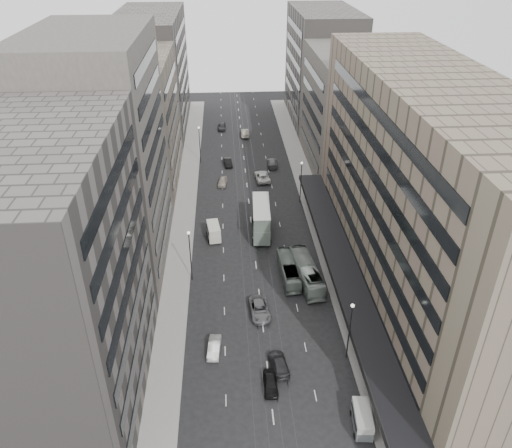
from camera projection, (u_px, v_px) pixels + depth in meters
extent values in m
plane|color=black|center=(264.00, 332.00, 64.41)|extent=(220.00, 220.00, 0.00)
cube|color=gray|center=(310.00, 195.00, 97.20)|extent=(4.00, 125.00, 0.15)
cube|color=gray|center=(186.00, 199.00, 95.85)|extent=(4.00, 125.00, 0.15)
cube|color=#756955|center=(424.00, 196.00, 64.81)|extent=(15.00, 60.00, 30.00)
cube|color=black|center=(344.00, 267.00, 69.90)|extent=(4.40, 60.00, 0.50)
cube|color=#4F4A44|center=(347.00, 111.00, 104.07)|extent=(15.00, 28.00, 24.00)
cube|color=#605A56|center=(322.00, 67.00, 128.78)|extent=(15.00, 32.00, 28.00)
cube|color=#605A56|center=(52.00, 284.00, 48.67)|extent=(15.00, 28.00, 30.00)
cube|color=#4F4A44|center=(103.00, 157.00, 70.80)|extent=(15.00, 26.00, 34.00)
cube|color=gray|center=(135.00, 123.00, 96.26)|extent=(15.00, 28.00, 25.00)
cube|color=#605A56|center=(153.00, 73.00, 123.79)|extent=(15.00, 38.00, 28.00)
cylinder|color=#262628|center=(349.00, 333.00, 58.62)|extent=(0.16, 0.16, 8.00)
sphere|color=silver|center=(353.00, 306.00, 56.52)|extent=(0.44, 0.44, 0.44)
cylinder|color=#262628|center=(301.00, 183.00, 92.92)|extent=(0.16, 0.16, 8.00)
sphere|color=silver|center=(302.00, 163.00, 90.83)|extent=(0.44, 0.44, 0.44)
cylinder|color=#262628|center=(190.00, 257.00, 72.11)|extent=(0.16, 0.16, 8.00)
sphere|color=silver|center=(189.00, 233.00, 70.01)|extent=(0.44, 0.44, 0.44)
cylinder|color=#262628|center=(200.00, 146.00, 108.98)|extent=(0.16, 0.16, 8.00)
sphere|color=silver|center=(199.00, 128.00, 106.89)|extent=(0.44, 0.44, 0.44)
imported|color=gray|center=(288.00, 270.00, 73.95)|extent=(2.69, 9.68, 2.67)
imported|color=#939E96|center=(306.00, 272.00, 73.02)|extent=(3.98, 11.54, 3.15)
cube|color=slate|center=(261.00, 224.00, 84.47)|extent=(3.20, 10.00, 2.52)
cube|color=slate|center=(261.00, 212.00, 83.26)|extent=(3.13, 9.60, 2.20)
cube|color=silver|center=(261.00, 206.00, 82.67)|extent=(3.20, 10.00, 0.13)
cylinder|color=black|center=(253.00, 241.00, 82.04)|extent=(0.36, 1.11, 1.10)
cylinder|color=black|center=(270.00, 241.00, 82.08)|extent=(0.36, 1.11, 1.10)
cylinder|color=black|center=(253.00, 220.00, 88.15)|extent=(0.36, 1.11, 1.10)
cylinder|color=black|center=(268.00, 220.00, 88.19)|extent=(0.36, 1.11, 1.10)
cube|color=#4E5355|center=(362.00, 421.00, 51.79)|extent=(2.14, 4.33, 1.09)
cube|color=#A6A6A2|center=(363.00, 415.00, 51.30)|extent=(2.10, 4.24, 0.86)
cylinder|color=black|center=(355.00, 436.00, 50.91)|extent=(0.23, 0.64, 0.62)
cylinder|color=black|center=(372.00, 436.00, 50.86)|extent=(0.23, 0.64, 0.62)
cylinder|color=black|center=(351.00, 413.00, 53.28)|extent=(0.23, 0.64, 0.62)
cylinder|color=black|center=(368.00, 414.00, 53.23)|extent=(0.23, 0.64, 0.62)
cube|color=beige|center=(214.00, 234.00, 83.27)|extent=(2.49, 4.52, 1.33)
cube|color=silver|center=(214.00, 228.00, 82.66)|extent=(2.44, 4.43, 1.04)
cylinder|color=black|center=(209.00, 242.00, 82.24)|extent=(0.28, 0.71, 0.69)
cylinder|color=black|center=(221.00, 241.00, 82.57)|extent=(0.28, 0.71, 0.69)
cylinder|color=black|center=(207.00, 233.00, 84.64)|extent=(0.28, 0.71, 0.69)
cylinder|color=black|center=(219.00, 232.00, 84.97)|extent=(0.28, 0.71, 0.69)
imported|color=black|center=(270.00, 383.00, 56.34)|extent=(1.63, 4.01, 1.36)
imported|color=beige|center=(214.00, 347.00, 61.17)|extent=(1.81, 4.23, 1.35)
imported|color=slate|center=(259.00, 309.00, 67.18)|extent=(2.99, 5.70, 1.53)
imported|color=#242326|center=(279.00, 364.00, 58.85)|extent=(2.52, 4.99, 1.39)
imported|color=#B2A393|center=(223.00, 182.00, 101.02)|extent=(2.20, 4.35, 1.42)
imported|color=black|center=(228.00, 162.00, 109.27)|extent=(2.03, 4.61, 1.47)
imported|color=silver|center=(262.00, 176.00, 102.85)|extent=(3.18, 6.18, 1.67)
imported|color=#5C5D5F|center=(272.00, 163.00, 109.00)|extent=(2.42, 5.42, 1.54)
imported|color=#2A2A2D|center=(222.00, 126.00, 128.87)|extent=(2.01, 4.83, 1.63)
imported|color=gray|center=(245.00, 133.00, 124.68)|extent=(1.82, 5.15, 1.69)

